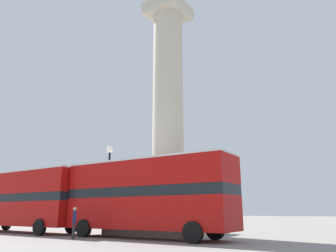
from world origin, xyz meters
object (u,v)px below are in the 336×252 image
(bus_b, at_px, (147,194))
(street_lamp, at_px, (109,179))
(equestrian_statue, at_px, (94,211))
(pedestrian_near_lamp, at_px, (74,221))
(monument_column, at_px, (168,142))
(bus_a, at_px, (24,198))

(bus_b, relative_size, street_lamp, 1.74)
(equestrian_statue, relative_size, pedestrian_near_lamp, 3.31)
(monument_column, distance_m, street_lamp, 4.88)
(equestrian_statue, relative_size, street_lamp, 0.94)
(bus_b, height_order, equestrian_statue, equestrian_statue)
(bus_b, xyz_separation_m, pedestrian_near_lamp, (-3.14, -2.40, -1.46))
(monument_column, xyz_separation_m, equestrian_statue, (-11.94, 5.10, -4.69))
(bus_b, bearing_deg, pedestrian_near_lamp, -142.37)
(street_lamp, bearing_deg, bus_b, -20.24)
(bus_a, distance_m, pedestrian_near_lamp, 8.11)
(street_lamp, relative_size, pedestrian_near_lamp, 3.52)
(bus_b, relative_size, pedestrian_near_lamp, 6.14)
(pedestrian_near_lamp, bearing_deg, monument_column, 109.16)
(bus_a, bearing_deg, pedestrian_near_lamp, -13.16)
(equestrian_statue, distance_m, pedestrian_near_lamp, 14.57)
(bus_a, relative_size, bus_b, 1.09)
(pedestrian_near_lamp, bearing_deg, bus_b, 78.35)
(bus_a, xyz_separation_m, pedestrian_near_lamp, (7.74, -1.96, -1.43))
(bus_a, distance_m, street_lamp, 6.77)
(monument_column, height_order, street_lamp, monument_column)
(bus_b, bearing_deg, street_lamp, 160.02)
(monument_column, bearing_deg, equestrian_statue, 156.87)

